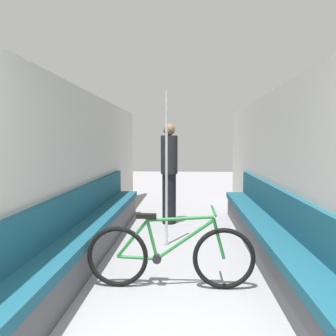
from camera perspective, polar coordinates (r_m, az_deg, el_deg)
wall_left at (r=4.27m, az=-16.85°, el=-0.65°), size 0.10×9.18×2.20m
wall_right at (r=4.21m, az=20.72°, el=-0.83°), size 0.10×9.18×2.20m
bench_seat_row_left at (r=4.36m, az=-13.69°, el=-11.16°), size 0.40×5.21×0.88m
bench_seat_row_right at (r=4.31m, az=17.43°, el=-11.43°), size 0.40×5.21×0.88m
bicycle at (r=3.41m, az=0.34°, el=-14.93°), size 1.70×0.46×0.81m
grab_pole_near at (r=4.62m, az=-0.27°, el=-0.55°), size 0.08×0.08×2.18m
passenger_standing at (r=5.86m, az=0.20°, el=-0.72°), size 0.30×0.30×1.79m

